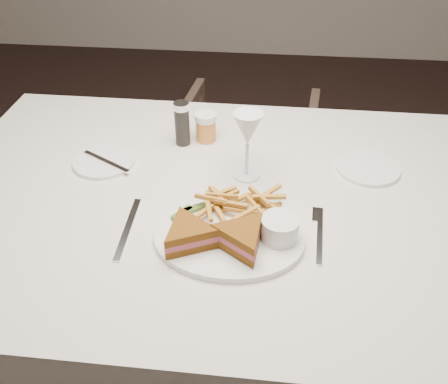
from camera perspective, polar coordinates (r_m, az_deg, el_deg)
The scene contains 4 objects.
ground at distance 1.97m, azimuth -6.78°, elevation -11.80°, with size 5.00×5.00×0.00m, color black.
table at distance 1.44m, azimuth 0.21°, elevation -12.38°, with size 1.43×0.95×0.75m, color silver.
chair_far at distance 2.18m, azimuth 2.49°, elevation 4.13°, with size 0.57×0.53×0.58m, color #47362C.
table_setting at distance 1.12m, azimuth 0.69°, elevation -0.82°, with size 0.84×0.59×0.18m.
Camera 1 is at (0.36, -1.26, 1.47)m, focal length 40.00 mm.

